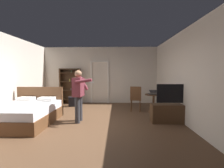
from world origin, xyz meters
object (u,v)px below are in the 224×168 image
at_px(bookshelf, 70,85).
at_px(bottle_on_table, 158,92).
at_px(side_table, 154,100).
at_px(tv_flatscreen, 172,111).
at_px(bed, 26,113).
at_px(person_blue_shirt, 79,92).
at_px(laptop, 153,93).
at_px(wooden_chair, 136,98).
at_px(suitcase_dark, 75,101).

height_order(bookshelf, bottle_on_table, bookshelf).
bearing_deg(side_table, tv_flatscreen, -77.42).
xyz_separation_m(bed, bookshelf, (0.41, 3.15, 0.64)).
distance_m(bookshelf, person_blue_shirt, 3.20).
relative_size(bed, laptop, 5.64).
bearing_deg(bottle_on_table, bed, -162.54).
bearing_deg(person_blue_shirt, side_table, 26.13).
distance_m(laptop, bottle_on_table, 0.18).
height_order(tv_flatscreen, person_blue_shirt, person_blue_shirt).
xyz_separation_m(bookshelf, laptop, (3.71, -1.76, -0.19)).
xyz_separation_m(wooden_chair, person_blue_shirt, (-1.91, -1.38, 0.38)).
height_order(tv_flatscreen, wooden_chair, tv_flatscreen).
bearing_deg(tv_flatscreen, suitcase_dark, 147.66).
bearing_deg(suitcase_dark, laptop, -25.70).
bearing_deg(person_blue_shirt, wooden_chair, 35.89).
height_order(bookshelf, laptop, bookshelf).
distance_m(tv_flatscreen, person_blue_shirt, 2.92).
bearing_deg(suitcase_dark, tv_flatscreen, -39.94).
bearing_deg(person_blue_shirt, laptop, 25.58).
xyz_separation_m(laptop, bottle_on_table, (0.17, -0.04, 0.05)).
distance_m(wooden_chair, person_blue_shirt, 2.39).
bearing_deg(bottle_on_table, bookshelf, 155.11).
xyz_separation_m(bookshelf, tv_flatscreen, (4.02, -2.97, -0.60)).
height_order(side_table, laptop, laptop).
distance_m(bookshelf, wooden_chair, 3.49).
distance_m(side_table, wooden_chair, 0.68).
bearing_deg(laptop, suitcase_dark, 161.90).
xyz_separation_m(bottle_on_table, wooden_chair, (-0.81, 0.20, -0.25)).
relative_size(side_table, person_blue_shirt, 0.44).
relative_size(side_table, laptop, 1.99).
distance_m(bed, suitcase_dark, 2.60).
xyz_separation_m(side_table, laptop, (-0.03, -0.04, 0.28)).
relative_size(tv_flatscreen, wooden_chair, 1.29).
bearing_deg(side_table, bed, -161.00).
bearing_deg(bottle_on_table, person_blue_shirt, -156.45).
relative_size(bed, bookshelf, 1.14).
relative_size(tv_flatscreen, person_blue_shirt, 0.80).
xyz_separation_m(side_table, suitcase_dark, (-3.33, 1.04, -0.26)).
xyz_separation_m(bookshelf, side_table, (3.74, -1.72, -0.47)).
xyz_separation_m(bed, person_blue_shirt, (1.57, 0.16, 0.62)).
relative_size(side_table, wooden_chair, 0.71).
relative_size(side_table, suitcase_dark, 1.33).
bearing_deg(side_table, person_blue_shirt, -153.87).
xyz_separation_m(laptop, suitcase_dark, (-3.31, 1.08, -0.54)).
bearing_deg(tv_flatscreen, wooden_chair, 124.78).
distance_m(side_table, laptop, 0.28).
distance_m(bottle_on_table, wooden_chair, 0.87).
height_order(bookshelf, person_blue_shirt, bookshelf).
xyz_separation_m(bottle_on_table, suitcase_dark, (-3.47, 1.12, -0.59)).
distance_m(bed, person_blue_shirt, 1.69).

